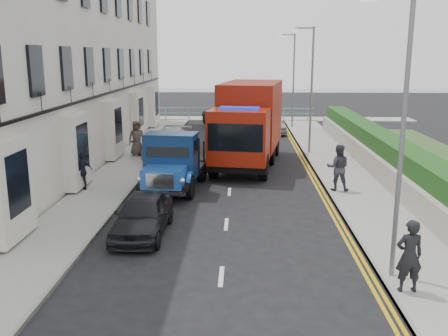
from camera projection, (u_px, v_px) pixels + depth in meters
ground at (224, 247)px, 14.72m from camera, size 120.00×120.00×0.00m
pavement_west at (122, 173)px, 23.65m from camera, size 2.40×38.00×0.12m
pavement_east at (344, 174)px, 23.28m from camera, size 2.60×38.00×0.12m
promenade at (236, 119)px, 42.94m from camera, size 30.00×2.50×0.12m
sea_plane at (239, 92)px, 73.14m from camera, size 120.00×120.00×0.00m
terrace_west at (53, 22)px, 26.11m from camera, size 6.31×30.20×14.25m
garden_east at (387, 157)px, 23.02m from camera, size 1.45×28.00×1.75m
seafront_railing at (236, 114)px, 42.05m from camera, size 13.00×0.08×1.11m
lamp_near at (398, 122)px, 11.72m from camera, size 1.23×0.18×7.00m
lamp_mid at (310, 83)px, 27.30m from camera, size 1.23×0.18×7.00m
lamp_far at (292, 75)px, 37.04m from camera, size 1.23×0.18×7.00m
bedford_lorry at (172, 166)px, 20.25m from camera, size 2.48×5.31×2.44m
red_lorry at (249, 122)px, 25.22m from camera, size 3.83×8.20×4.13m
parked_car_front at (143, 214)px, 15.64m from camera, size 1.62×3.85×1.30m
parked_car_mid at (164, 148)px, 26.37m from camera, size 1.91×4.45×1.43m
parked_car_rear at (169, 143)px, 27.83m from camera, size 2.53×5.04×1.41m
seafront_car_left at (225, 116)px, 38.91m from camera, size 4.35×6.49×1.65m
seafront_car_right at (273, 124)px, 35.57m from camera, size 1.92×3.93×1.29m
pedestrian_east_near at (409, 256)px, 11.55m from camera, size 0.68×0.48×1.76m
pedestrian_east_far at (338, 168)px, 20.17m from camera, size 1.02×0.85×1.90m
pedestrian_west_near at (82, 171)px, 20.25m from camera, size 0.93×0.90×1.56m
pedestrian_west_far at (137, 138)px, 27.11m from camera, size 1.10×0.93×1.91m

